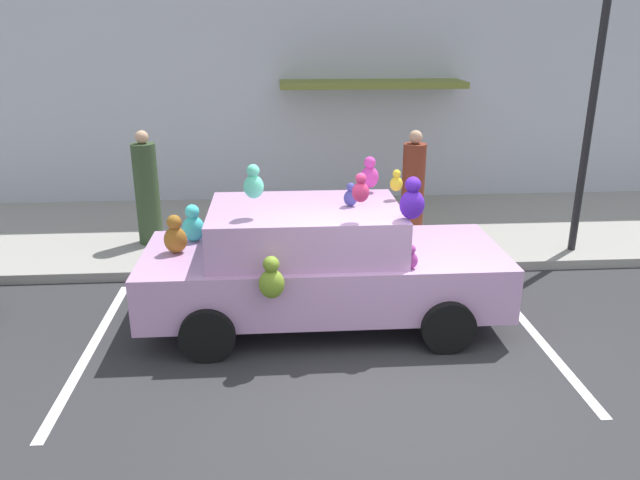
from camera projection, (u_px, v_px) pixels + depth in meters
name	position (u px, v px, depth m)	size (l,w,h in m)	color
ground_plane	(394.00, 383.00, 6.59)	(60.00, 60.00, 0.00)	#2D2D30
sidewalk	(344.00, 230.00, 11.27)	(24.00, 4.00, 0.15)	gray
storefront_building	(335.00, 48.00, 12.25)	(24.00, 1.25, 6.40)	#B2B7C1
parking_stripe_front	(533.00, 332.00, 7.66)	(0.12, 3.60, 0.01)	silver
parking_stripe_rear	(91.00, 348.00, 7.30)	(0.12, 3.60, 0.01)	silver
plush_covered_car	(318.00, 263.00, 7.71)	(4.48, 2.11, 2.17)	#C091C1
teddy_bear_on_sidewalk	(388.00, 236.00, 9.70)	(0.38, 0.32, 0.73)	beige
street_lamp_post	(594.00, 89.00, 9.22)	(0.28, 0.28, 4.25)	black
pedestrian_near_shopfront	(147.00, 192.00, 10.12)	(0.39, 0.39, 1.90)	#314528
pedestrian_walking_past	(413.00, 186.00, 10.64)	(0.40, 0.40, 1.81)	maroon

